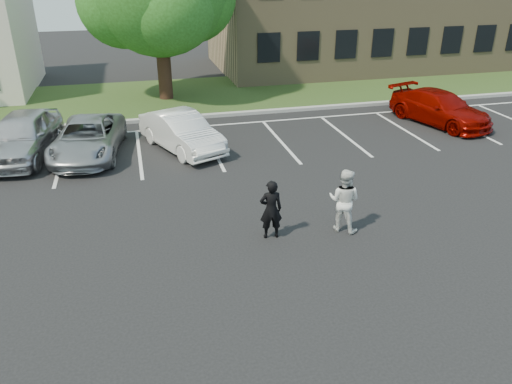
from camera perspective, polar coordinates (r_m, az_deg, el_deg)
ground_plane at (r=12.65m, az=1.13°, el=-7.01°), size 90.00×90.00×0.00m
curb at (r=23.45m, az=-6.72°, el=8.58°), size 40.00×0.30×0.15m
grass_strip at (r=27.29m, az=-7.94°, el=10.82°), size 44.00×8.00×0.08m
stall_lines at (r=20.84m, az=-1.68°, el=6.39°), size 34.00×5.36×0.01m
office_building at (r=36.53m, az=14.19°, el=20.53°), size 22.40×10.40×8.30m
man_black_suit at (r=12.96m, az=1.72°, el=-2.01°), size 0.62×0.43×1.63m
man_white_shirt at (r=13.49m, az=10.03°, el=-0.95°), size 1.09×1.06×1.77m
car_silver_west at (r=20.26m, az=-25.12°, el=5.86°), size 2.73×5.14×1.66m
car_silver_minivan at (r=19.61m, az=-18.65°, el=5.88°), size 2.93×5.14×1.35m
car_white_sedan at (r=19.36m, az=-8.52°, el=6.83°), size 3.08×4.58×1.43m
car_red_compact at (r=23.78m, az=20.27°, el=9.00°), size 3.31×5.22×1.41m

